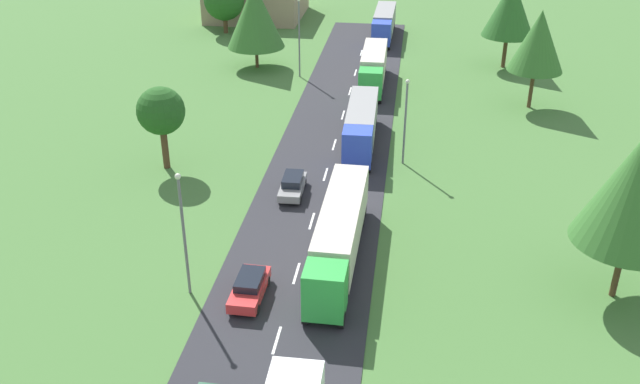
% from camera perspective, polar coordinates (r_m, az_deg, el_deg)
% --- Properties ---
extents(road, '(10.00, 140.00, 0.06)m').
position_cam_1_polar(road, '(40.69, -3.46, -11.74)').
color(road, '#2B2B30').
rests_on(road, ground).
extents(truck_second, '(2.70, 14.60, 3.65)m').
position_cam_1_polar(truck_second, '(45.79, 1.57, -3.36)').
color(truck_second, green).
rests_on(truck_second, road).
extents(truck_third, '(2.75, 12.30, 3.54)m').
position_cam_1_polar(truck_third, '(62.76, 3.36, 5.56)').
color(truck_third, blue).
rests_on(truck_third, road).
extents(truck_fourth, '(2.62, 11.88, 3.71)m').
position_cam_1_polar(truck_fourth, '(77.94, 4.37, 10.15)').
color(truck_fourth, green).
rests_on(truck_fourth, road).
extents(truck_fifth, '(2.60, 12.29, 3.52)m').
position_cam_1_polar(truck_fifth, '(96.62, 5.24, 13.60)').
color(truck_fifth, blue).
rests_on(truck_fifth, road).
extents(car_third, '(1.85, 4.35, 1.48)m').
position_cam_1_polar(car_third, '(43.29, -5.76, -7.72)').
color(car_third, red).
rests_on(car_third, road).
extents(car_fourth, '(1.83, 4.41, 1.51)m').
position_cam_1_polar(car_fourth, '(54.68, -2.25, 0.59)').
color(car_fourth, gray).
rests_on(car_fourth, road).
extents(lamppost_second, '(0.36, 0.36, 8.29)m').
position_cam_1_polar(lamppost_second, '(42.28, -11.07, -2.96)').
color(lamppost_second, slate).
rests_on(lamppost_second, ground).
extents(lamppost_third, '(0.36, 0.36, 7.51)m').
position_cam_1_polar(lamppost_third, '(58.80, 6.98, 6.06)').
color(lamppost_third, slate).
rests_on(lamppost_third, ground).
extents(lamppost_fourth, '(0.36, 0.36, 8.91)m').
position_cam_1_polar(lamppost_fourth, '(79.94, -1.71, 12.74)').
color(lamppost_fourth, slate).
rests_on(lamppost_fourth, ground).
extents(tree_oak, '(6.57, 6.57, 11.23)m').
position_cam_1_polar(tree_oak, '(43.74, 24.49, 0.42)').
color(tree_oak, '#513823').
rests_on(tree_oak, ground).
extents(tree_birch, '(5.99, 5.99, 10.37)m').
position_cam_1_polar(tree_birch, '(85.63, 15.24, 14.30)').
color(tree_birch, '#513823').
rests_on(tree_birch, ground).
extents(tree_maple, '(3.97, 3.97, 7.11)m').
position_cam_1_polar(tree_maple, '(58.76, -12.84, 6.42)').
color(tree_maple, '#513823').
rests_on(tree_maple, ground).
extents(tree_pine, '(5.50, 5.50, 7.27)m').
position_cam_1_polar(tree_pine, '(98.96, -7.83, 15.24)').
color(tree_pine, '#513823').
rests_on(tree_pine, ground).
extents(tree_elm, '(5.47, 5.47, 9.94)m').
position_cam_1_polar(tree_elm, '(73.29, 17.37, 11.67)').
color(tree_elm, '#513823').
rests_on(tree_elm, ground).
extents(tree_lime, '(6.70, 6.70, 9.89)m').
position_cam_1_polar(tree_lime, '(83.23, -5.32, 14.15)').
color(tree_lime, '#513823').
rests_on(tree_lime, ground).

